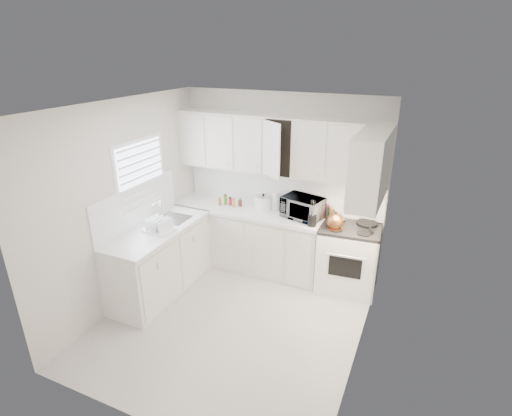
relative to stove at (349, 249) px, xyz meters
The scene contains 35 objects.
floor 1.82m from the stove, 130.29° to the right, with size 3.20×3.20×0.00m, color #BDB6AD.
ceiling 2.63m from the stove, 130.29° to the right, with size 3.20×3.20×0.00m, color white.
wall_back 1.34m from the stove, 165.16° to the left, with size 3.00×3.00×0.00m, color beige.
wall_front 3.19m from the stove, 110.86° to the right, with size 3.00×3.00×0.00m, color beige.
wall_left 3.00m from the stove, 153.39° to the right, with size 3.20×3.20×0.00m, color beige.
wall_right 1.53m from the stove, 73.29° to the right, with size 3.20×3.20×0.00m, color beige.
window_blinds 2.92m from the stove, 159.71° to the right, with size 0.06×0.96×1.06m, color white, non-canonical shape.
lower_cabinets_back 1.51m from the stove, behind, with size 2.22×0.60×0.90m, color beige, non-canonical shape.
lower_cabinets_left 2.56m from the stove, 154.38° to the right, with size 0.60×1.60×0.90m, color beige, non-canonical shape.
countertop_back 1.53m from the stove, behind, with size 2.24×0.64×0.05m, color silver.
countertop_left 2.57m from the stove, 154.28° to the right, with size 0.64×1.62×0.05m, color silver.
backsplash_back 1.30m from the stove, 165.65° to the left, with size 2.98×0.02×0.55m, color silver.
backsplash_left 2.89m from the stove, 156.93° to the right, with size 0.02×1.60×0.55m, color silver.
upper_cabinets_back 1.43m from the stove, behind, with size 3.00×0.33×0.80m, color beige, non-canonical shape.
upper_cabinets_right 1.05m from the stove, 64.96° to the right, with size 0.33×0.90×0.80m, color beige, non-canonical shape.
sink 2.46m from the stove, 161.77° to the right, with size 0.42×0.38×0.30m, color gray, non-canonical shape.
stove is the anchor object (origin of this frame).
tea_kettle 0.53m from the stove, 138.37° to the right, with size 0.28×0.24×0.26m, color #9B552A, non-canonical shape.
frying_pan 0.44m from the stove, 41.63° to the left, with size 0.28×0.48×0.04m, color black, non-canonical shape.
microwave 0.86m from the stove, behind, with size 0.54×0.30×0.37m, color gray.
rice_cooker 1.38m from the stove, behind, with size 0.24×0.24×0.24m, color white, non-canonical shape.
paper_towel 1.23m from the stove, behind, with size 0.12×0.12×0.27m, color white.
utensil_crock 0.75m from the stove, 156.90° to the right, with size 0.12×0.12×0.37m, color black, non-canonical shape.
dish_rack 2.56m from the stove, 152.54° to the right, with size 0.37×0.28×0.20m, color white, non-canonical shape.
spice_left_0 2.00m from the stove, behind, with size 0.06×0.06×0.13m, color olive.
spice_left_1 1.93m from the stove, behind, with size 0.06×0.06×0.13m, color #3A7627.
spice_left_2 1.86m from the stove, behind, with size 0.06×0.06×0.13m, color #B8184B.
spice_left_3 1.78m from the stove, behind, with size 0.06×0.06×0.13m, color #B8912B.
spice_left_4 1.71m from the stove, behind, with size 0.06×0.06×0.13m, color #531E17.
sauce_right_0 0.71m from the stove, 163.79° to the left, with size 0.06×0.06×0.19m, color #B8184B.
sauce_right_1 0.66m from the stove, 168.82° to the left, with size 0.06×0.06×0.19m, color #B8912B.
sauce_right_2 0.63m from the stove, 159.83° to the left, with size 0.06×0.06×0.19m, color #531E17.
sauce_right_3 0.58m from the stove, 165.56° to the left, with size 0.06×0.06×0.19m, color black.
sauce_right_4 0.56m from the stove, 153.50° to the left, with size 0.06×0.06×0.19m, color olive.
sauce_right_5 0.52m from the stove, 159.71° to the left, with size 0.06×0.06×0.19m, color #3A7627.
Camera 1 is at (1.90, -3.55, 3.15)m, focal length 27.79 mm.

